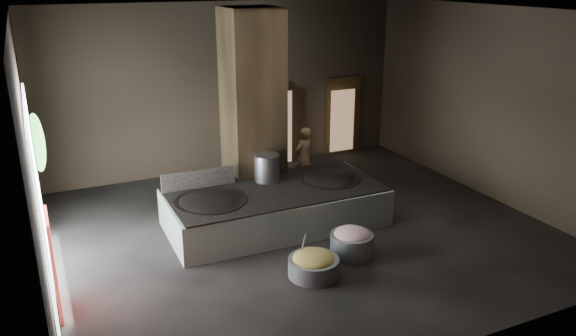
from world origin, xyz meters
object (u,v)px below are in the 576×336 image
wok_left (210,204)px  cook (304,157)px  hearth_platform (275,207)px  veg_basin (314,267)px  wok_right (329,182)px  meat_basin (352,245)px  stock_pot (267,168)px

wok_left → cook: size_ratio=0.93×
hearth_platform → veg_basin: bearing=-95.2°
hearth_platform → cook: (1.59, 1.80, 0.38)m
cook → wok_left: bearing=13.7°
hearth_platform → wok_left: 1.49m
wok_right → meat_basin: 2.12m
wok_right → stock_pot: bearing=159.0°
hearth_platform → stock_pot: stock_pot is taller
wok_left → stock_pot: bearing=21.8°
stock_pot → veg_basin: size_ratio=0.65×
wok_right → stock_pot: 1.44m
stock_pot → veg_basin: stock_pot is taller
wok_left → meat_basin: 2.95m
hearth_platform → stock_pot: bearing=85.8°
cook → wok_right: bearing=64.7°
hearth_platform → veg_basin: (-0.25, -2.28, -0.23)m
wok_left → stock_pot: size_ratio=2.42×
wok_right → cook: 1.77m
hearth_platform → wok_left: wok_left is taller
wok_left → meat_basin: bearing=-40.1°
stock_pot → veg_basin: 3.01m
hearth_platform → cook: size_ratio=2.95×
hearth_platform → meat_basin: size_ratio=5.54×
veg_basin → meat_basin: (1.02, 0.37, 0.06)m
cook → veg_basin: (-1.84, -4.08, -0.61)m
wok_right → stock_pot: stock_pot is taller
meat_basin → wok_right: bearing=73.5°
hearth_platform → stock_pot: size_ratio=7.67×
wok_right → veg_basin: bearing=-124.4°
veg_basin → wok_left: bearing=118.2°
meat_basin → hearth_platform: bearing=111.8°
wok_left → wok_right: wok_left is taller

